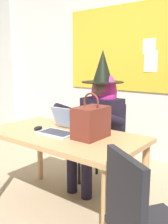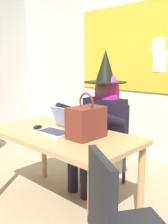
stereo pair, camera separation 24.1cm
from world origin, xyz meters
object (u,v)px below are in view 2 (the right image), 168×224
Objects in this scene: handbag at (86,122)px; laptop at (59,127)px; chair_at_desk at (108,139)px; person_costumed at (101,115)px; computer_mouse at (38,127)px; desk_main at (61,143)px.

laptop is at bearing -172.87° from handbag.
chair_at_desk is 0.32m from person_costumed.
desk_main is at bearing -1.09° from computer_mouse.
person_costumed is at bearing 59.29° from computer_mouse.
chair_at_desk is (-0.05, 0.73, -0.14)m from desk_main.
computer_mouse reaches higher than desk_main.
computer_mouse is (-0.27, -0.06, 0.11)m from desk_main.
laptop reaches higher than chair_at_desk.
computer_mouse is at bearing -16.03° from person_costumed.
chair_at_desk is 8.64× the size of computer_mouse.
computer_mouse is at bearing -15.89° from chair_at_desk.
person_costumed is (-0.00, -0.12, 0.30)m from chair_at_desk.
handbag reaches higher than laptop.
handbag reaches higher than chair_at_desk.
chair_at_desk is at bearing 87.92° from laptop.
desk_main is 0.35m from handbag.
person_costumed is at bearing 88.22° from laptop.
chair_at_desk is 0.77m from laptop.
desk_main is at bearing -19.99° from laptop.
desk_main is 4.06× the size of laptop.
person_costumed is at bearing -1.09° from chair_at_desk.
handbag is (0.27, 0.05, 0.22)m from desk_main.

